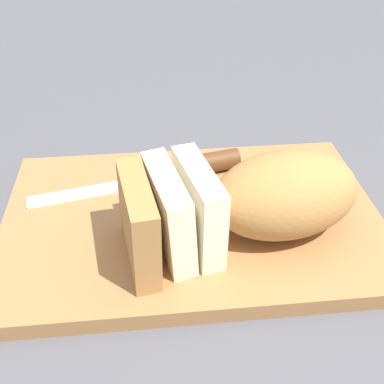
{
  "coord_description": "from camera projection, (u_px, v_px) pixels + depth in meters",
  "views": [
    {
      "loc": [
        0.06,
        0.41,
        0.35
      ],
      "look_at": [
        0.0,
        0.0,
        0.05
      ],
      "focal_mm": 43.83,
      "sensor_mm": 36.0,
      "label": 1
    }
  ],
  "objects": [
    {
      "name": "crumb_near_knife",
      "position": [
        187.0,
        227.0,
        0.5
      ],
      "size": [
        0.0,
        0.0,
        0.0
      ],
      "primitive_type": "sphere",
      "color": "#A8753D",
      "rests_on": "cutting_board"
    },
    {
      "name": "crumb_near_loaf",
      "position": [
        249.0,
        236.0,
        0.49
      ],
      "size": [
        0.0,
        0.0,
        0.0
      ],
      "primitive_type": "sphere",
      "color": "#A8753D",
      "rests_on": "cutting_board"
    },
    {
      "name": "cutting_board",
      "position": [
        192.0,
        220.0,
        0.53
      ],
      "size": [
        0.43,
        0.29,
        0.02
      ],
      "primitive_type": "cube",
      "rotation": [
        0.0,
        0.0,
        -0.03
      ],
      "color": "#9E6B3D",
      "rests_on": "ground_plane"
    },
    {
      "name": "ground_plane",
      "position": [
        192.0,
        226.0,
        0.54
      ],
      "size": [
        3.0,
        3.0,
        0.0
      ],
      "primitive_type": "plane",
      "color": "#4C4C51"
    },
    {
      "name": "crumb_stray_left",
      "position": [
        202.0,
        191.0,
        0.56
      ],
      "size": [
        0.0,
        0.0,
        0.0
      ],
      "primitive_type": "sphere",
      "color": "#A8753D",
      "rests_on": "cutting_board"
    },
    {
      "name": "bread_knife",
      "position": [
        192.0,
        167.0,
        0.58
      ],
      "size": [
        0.26,
        0.07,
        0.03
      ],
      "rotation": [
        0.0,
        0.0,
        0.17
      ],
      "color": "silver",
      "rests_on": "cutting_board"
    },
    {
      "name": "bread_loaf",
      "position": [
        250.0,
        200.0,
        0.47
      ],
      "size": [
        0.26,
        0.14,
        0.09
      ],
      "rotation": [
        0.0,
        0.0,
        0.15
      ],
      "color": "#A8753D",
      "rests_on": "cutting_board"
    }
  ]
}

